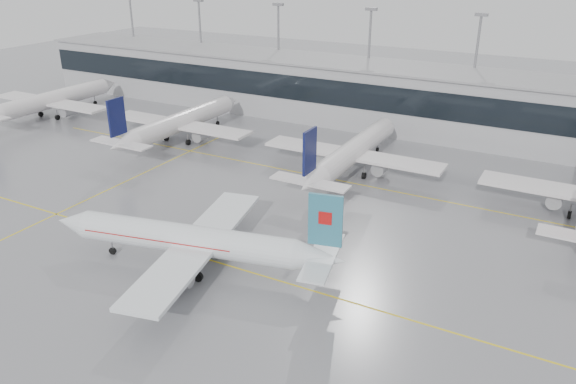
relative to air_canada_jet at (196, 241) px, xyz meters
The scene contains 12 objects.
ground 5.77m from the air_canada_jet, 26.50° to the left, with size 320.00×320.00×0.00m, color gray.
taxi_line_main 5.77m from the air_canada_jet, 26.50° to the left, with size 120.00×0.25×0.01m, color yellow.
taxi_line_north 32.50m from the air_canada_jet, 82.68° to the left, with size 120.00×0.25×0.01m, color yellow.
taxi_line_cross 31.19m from the air_canada_jet, 146.62° to the left, with size 0.25×60.00×0.01m, color yellow.
terminal 64.24m from the air_canada_jet, 86.32° to the left, with size 180.00×15.00×12.00m, color #9C9CA0.
terminal_glass 56.80m from the air_canada_jet, 85.83° to the left, with size 180.00×0.20×5.00m, color black.
terminal_roof 64.78m from the air_canada_jet, 86.32° to the left, with size 182.00×16.00×0.40m, color gray.
light_masts 70.86m from the air_canada_jet, 86.63° to the left, with size 156.40×1.00×22.60m.
air_canada_jet is the anchor object (origin of this frame).
parked_jet_a 74.95m from the air_canada_jet, 151.52° to the left, with size 29.64×36.96×11.72m.
parked_jet_b 47.24m from the air_canada_jet, 130.83° to the left, with size 29.64×36.96×11.72m.
parked_jet_c 35.98m from the air_canada_jet, 83.42° to the left, with size 29.64×36.96×11.72m.
Camera 1 is at (31.62, -46.04, 33.78)m, focal length 35.00 mm.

